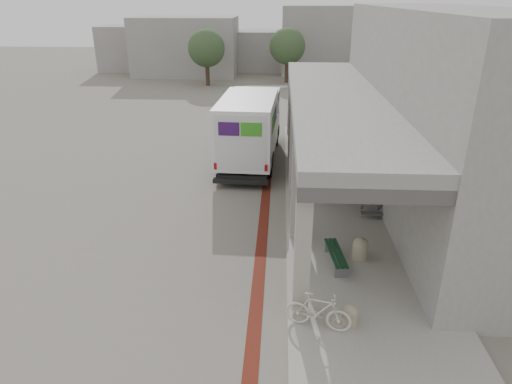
# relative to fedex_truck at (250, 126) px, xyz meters

# --- Properties ---
(ground) EXTENTS (120.00, 120.00, 0.00)m
(ground) POSITION_rel_fedex_truck_xyz_m (-0.10, -8.14, -1.72)
(ground) COLOR slate
(ground) RESTS_ON ground
(bike_lane_stripe) EXTENTS (0.35, 40.00, 0.01)m
(bike_lane_stripe) POSITION_rel_fedex_truck_xyz_m (0.90, -6.14, -1.71)
(bike_lane_stripe) COLOR #571B11
(bike_lane_stripe) RESTS_ON ground
(sidewalk) EXTENTS (4.40, 28.00, 0.12)m
(sidewalk) POSITION_rel_fedex_truck_xyz_m (3.90, -8.14, -1.66)
(sidewalk) COLOR gray
(sidewalk) RESTS_ON ground
(transit_building) EXTENTS (7.60, 17.00, 7.00)m
(transit_building) POSITION_rel_fedex_truck_xyz_m (6.73, -3.64, 1.68)
(transit_building) COLOR gray
(transit_building) RESTS_ON ground
(distant_backdrop) EXTENTS (28.00, 10.00, 6.50)m
(distant_backdrop) POSITION_rel_fedex_truck_xyz_m (-2.95, 27.74, 0.99)
(distant_backdrop) COLOR gray
(distant_backdrop) RESTS_ON ground
(tree_left) EXTENTS (3.20, 3.20, 4.80)m
(tree_left) POSITION_rel_fedex_truck_xyz_m (-5.10, 19.86, 1.46)
(tree_left) COLOR #38281C
(tree_left) RESTS_ON ground
(tree_mid) EXTENTS (3.20, 3.20, 4.80)m
(tree_mid) POSITION_rel_fedex_truck_xyz_m (1.90, 21.86, 1.46)
(tree_mid) COLOR #38281C
(tree_mid) RESTS_ON ground
(tree_right) EXTENTS (3.20, 3.20, 4.80)m
(tree_right) POSITION_rel_fedex_truck_xyz_m (9.90, 20.86, 1.46)
(tree_right) COLOR #38281C
(tree_right) RESTS_ON ground
(fedex_truck) EXTENTS (2.72, 7.67, 3.23)m
(fedex_truck) POSITION_rel_fedex_truck_xyz_m (0.00, 0.00, 0.00)
(fedex_truck) COLOR black
(fedex_truck) RESTS_ON ground
(bench) EXTENTS (0.54, 1.70, 0.39)m
(bench) POSITION_rel_fedex_truck_xyz_m (3.11, -9.34, -1.32)
(bench) COLOR slate
(bench) RESTS_ON sidewalk
(bollard_near) EXTENTS (0.38, 0.38, 0.58)m
(bollard_near) POSITION_rel_fedex_truck_xyz_m (3.16, -12.05, -1.31)
(bollard_near) COLOR gray
(bollard_near) RESTS_ON sidewalk
(bollard_far) EXTENTS (0.46, 0.46, 0.69)m
(bollard_far) POSITION_rel_fedex_truck_xyz_m (3.87, -8.99, -1.26)
(bollard_far) COLOR gray
(bollard_far) RESTS_ON sidewalk
(utility_cabinet) EXTENTS (0.50, 0.62, 0.95)m
(utility_cabinet) POSITION_rel_fedex_truck_xyz_m (4.90, -4.51, -1.13)
(utility_cabinet) COLOR gray
(utility_cabinet) RESTS_ON sidewalk
(bicycle_cream) EXTENTS (1.65, 0.84, 0.95)m
(bicycle_cream) POSITION_rel_fedex_truck_xyz_m (2.40, -12.18, -1.12)
(bicycle_cream) COLOR beige
(bicycle_cream) RESTS_ON sidewalk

